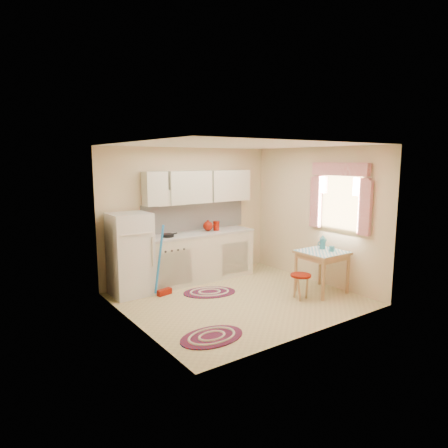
% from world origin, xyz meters
% --- Properties ---
extents(room_shell, '(3.64, 3.60, 2.52)m').
position_xyz_m(room_shell, '(0.16, 0.24, 1.60)').
color(room_shell, tan).
rests_on(room_shell, ground).
extents(fridge, '(0.65, 0.60, 1.40)m').
position_xyz_m(fridge, '(-1.35, 1.25, 0.70)').
color(fridge, silver).
rests_on(fridge, ground).
extents(broom, '(0.30, 0.17, 1.20)m').
position_xyz_m(broom, '(-0.91, 0.90, 0.60)').
color(broom, blue).
rests_on(broom, ground).
extents(base_cabinets, '(2.25, 0.60, 0.88)m').
position_xyz_m(base_cabinets, '(-0.01, 1.30, 0.44)').
color(base_cabinets, beige).
rests_on(base_cabinets, ground).
extents(countertop, '(2.27, 0.62, 0.04)m').
position_xyz_m(countertop, '(-0.01, 1.30, 0.90)').
color(countertop, '#B3B1A9').
rests_on(countertop, base_cabinets).
extents(frying_pan, '(0.29, 0.29, 0.05)m').
position_xyz_m(frying_pan, '(-0.64, 1.25, 0.94)').
color(frying_pan, black).
rests_on(frying_pan, countertop).
extents(red_kettle, '(0.23, 0.21, 0.21)m').
position_xyz_m(red_kettle, '(0.24, 1.30, 1.02)').
color(red_kettle, maroon).
rests_on(red_kettle, countertop).
extents(red_canister, '(0.12, 0.12, 0.16)m').
position_xyz_m(red_canister, '(0.43, 1.30, 1.00)').
color(red_canister, maroon).
rests_on(red_canister, countertop).
extents(table, '(0.72, 0.72, 0.72)m').
position_xyz_m(table, '(1.39, -0.53, 0.36)').
color(table, tan).
rests_on(table, ground).
extents(stool, '(0.35, 0.35, 0.42)m').
position_xyz_m(stool, '(0.83, -0.57, 0.21)').
color(stool, maroon).
rests_on(stool, ground).
extents(coffee_pot, '(0.15, 0.13, 0.26)m').
position_xyz_m(coffee_pot, '(1.52, -0.41, 0.85)').
color(coffee_pot, teal).
rests_on(coffee_pot, table).
extents(mug, '(0.10, 0.10, 0.10)m').
position_xyz_m(mug, '(1.51, -0.63, 0.77)').
color(mug, teal).
rests_on(mug, table).
extents(rug_center, '(1.07, 0.90, 0.02)m').
position_xyz_m(rug_center, '(-0.22, 0.55, 0.01)').
color(rug_center, maroon).
rests_on(rug_center, ground).
extents(rug_left, '(0.91, 0.62, 0.02)m').
position_xyz_m(rug_left, '(-1.16, -0.94, 0.01)').
color(rug_left, maroon).
rests_on(rug_left, ground).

